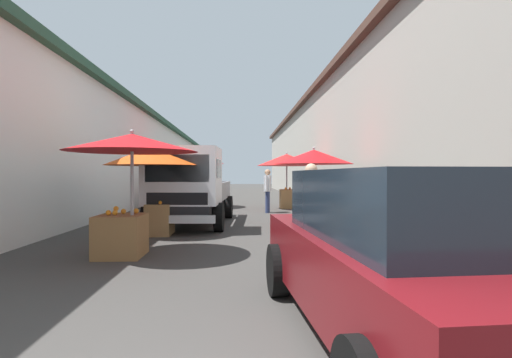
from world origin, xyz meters
name	(u,v)px	position (x,y,z in m)	size (l,w,h in m)	color
ground	(230,212)	(13.50, 0.00, 0.00)	(90.00, 90.00, 0.00)	#3D3A38
building_left_whitewash	(58,155)	(15.75, 7.39, 2.24)	(49.80, 7.50, 4.45)	silver
building_right_concrete	(397,145)	(15.75, -7.39, 2.75)	(49.80, 7.50, 5.48)	#A39E93
fruit_stall_near_left	(154,165)	(7.81, 1.64, 1.63)	(2.22, 2.22, 2.14)	#9E9EA3
fruit_stall_far_right	(192,163)	(15.56, 1.67, 1.90)	(2.71, 2.71, 2.35)	#9E9EA3
fruit_stall_mid_lane	(287,165)	(14.76, -2.34, 1.81)	(2.45, 2.45, 2.34)	#9E9EA3
fruit_stall_far_left	(313,167)	(9.03, -2.33, 1.61)	(2.11, 2.11, 2.16)	#9E9EA3
fruit_stall_near_right	(129,165)	(5.33, 1.53, 1.58)	(2.24, 2.24, 2.18)	#9E9EA3
hatchback_car	(405,254)	(1.73, -1.74, 0.74)	(4.01, 2.13, 1.45)	#600F14
delivery_truck	(189,189)	(8.98, 0.99, 1.04)	(5.01, 2.17, 2.08)	black
vendor_by_crates	(311,202)	(5.37, -1.61, 0.93)	(0.64, 0.27, 1.61)	#665B4C
vendor_in_shade	(268,188)	(13.06, -1.41, 0.93)	(0.63, 0.30, 1.61)	navy
parked_scooter	(151,197)	(15.31, 3.35, 0.45)	(1.67, 0.56, 1.14)	black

